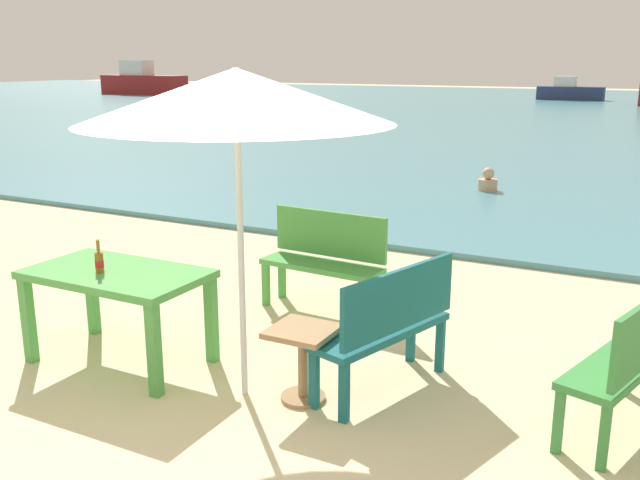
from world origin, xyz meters
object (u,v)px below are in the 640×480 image
object	(u,v)px
picnic_table_green	(117,284)
bench_green_right	(325,255)
swimmer_person	(488,182)
boat_cargo_ship	(570,91)
beer_bottle_amber	(99,261)
bench_teal_center	(389,322)
boat_tanker	(143,82)
side_table_wood	(303,353)
bench_green_left	(633,354)
patio_umbrella	(236,96)

from	to	relation	value
picnic_table_green	bench_green_right	world-z (taller)	bench_green_right
swimmer_person	boat_cargo_ship	xyz separation A→B (m)	(-3.25, 30.52, 0.32)
beer_bottle_amber	bench_teal_center	distance (m)	2.26
picnic_table_green	boat_tanker	distance (m)	43.26
side_table_wood	bench_teal_center	bearing A→B (deg)	39.11
swimmer_person	boat_cargo_ship	distance (m)	30.69
bench_green_right	picnic_table_green	bearing A→B (deg)	-115.61
picnic_table_green	side_table_wood	size ratio (longest dim) A/B	2.59
boat_cargo_ship	bench_teal_center	bearing A→B (deg)	-83.20
bench_teal_center	bench_green_right	world-z (taller)	same
picnic_table_green	boat_tanker	size ratio (longest dim) A/B	0.23
picnic_table_green	beer_bottle_amber	xyz separation A→B (m)	(-0.07, -0.09, 0.20)
swimmer_person	boat_cargo_ship	bearing A→B (deg)	96.07
boat_cargo_ship	bench_green_left	bearing A→B (deg)	-80.84
swimmer_person	boat_tanker	size ratio (longest dim) A/B	0.07
bench_green_right	bench_green_left	bearing A→B (deg)	-22.37
bench_teal_center	bench_green_left	world-z (taller)	same
boat_tanker	patio_umbrella	bearing A→B (deg)	-47.70
beer_bottle_amber	swimmer_person	distance (m)	8.59
beer_bottle_amber	bench_green_right	distance (m)	2.18
bench_green_right	patio_umbrella	bearing A→B (deg)	-80.71
picnic_table_green	beer_bottle_amber	distance (m)	0.24
picnic_table_green	boat_cargo_ship	distance (m)	39.03
bench_teal_center	swimmer_person	xyz separation A→B (m)	(-1.34, 7.94, -0.30)
patio_umbrella	side_table_wood	bearing A→B (deg)	16.10
side_table_wood	bench_green_right	world-z (taller)	bench_green_right
beer_bottle_amber	swimmer_person	bearing A→B (deg)	84.48
patio_umbrella	boat_tanker	xyz separation A→B (m)	(-29.66, 32.59, -1.25)
bench_teal_center	bench_green_right	distance (m)	1.81
boat_cargo_ship	bench_green_right	bearing A→B (deg)	-84.80
swimmer_person	boat_tanker	xyz separation A→B (m)	(-29.22, 24.14, 0.63)
patio_umbrella	bench_green_left	distance (m)	3.03
side_table_wood	boat_cargo_ship	bearing A→B (deg)	96.02
patio_umbrella	boat_cargo_ship	xyz separation A→B (m)	(-3.68, 38.97, -1.56)
patio_umbrella	bench_teal_center	bearing A→B (deg)	29.73
picnic_table_green	bench_green_right	distance (m)	2.04
swimmer_person	boat_tanker	distance (m)	37.91
beer_bottle_amber	side_table_wood	size ratio (longest dim) A/B	0.49
boat_tanker	boat_cargo_ship	bearing A→B (deg)	13.79
beer_bottle_amber	swimmer_person	xyz separation A→B (m)	(0.82, 8.53, -0.61)
picnic_table_green	patio_umbrella	xyz separation A→B (m)	(1.19, -0.02, 1.47)
bench_green_left	bench_green_right	size ratio (longest dim) A/B	1.03
boat_cargo_ship	beer_bottle_amber	bearing A→B (deg)	-86.45
beer_bottle_amber	side_table_wood	distance (m)	1.76
bench_green_left	side_table_wood	bearing A→B (deg)	-164.06
patio_umbrella	boat_tanker	size ratio (longest dim) A/B	0.38
bench_teal_center	swimmer_person	distance (m)	8.05
picnic_table_green	boat_cargo_ship	bearing A→B (deg)	93.67
bench_green_left	boat_tanker	distance (m)	45.27
side_table_wood	boat_cargo_ship	distance (m)	39.06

